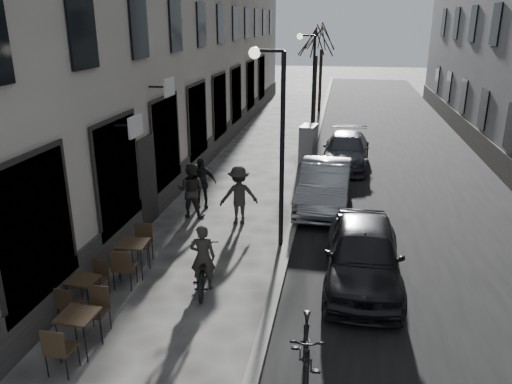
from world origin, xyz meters
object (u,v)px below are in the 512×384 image
(car_far, at_px, (346,150))
(bistro_set_b, at_px, (84,291))
(bistro_set_a, at_px, (79,329))
(pedestrian_far, at_px, (201,183))
(tree_near, at_px, (316,40))
(bicycle, at_px, (203,269))
(streetlamp_far, at_px, (310,76))
(bistro_set_c, at_px, (134,255))
(pedestrian_mid, at_px, (239,195))
(moped, at_px, (306,353))
(tree_far, at_px, (322,37))
(car_near, at_px, (363,254))
(pedestrian_near, at_px, (191,190))
(utility_cabinet, at_px, (308,144))
(streetlamp_near, at_px, (276,128))
(car_mid, at_px, (324,185))

(car_far, bearing_deg, bistro_set_b, -111.04)
(bistro_set_a, xyz_separation_m, pedestrian_far, (0.14, 7.50, 0.34))
(tree_near, xyz_separation_m, bicycle, (-1.31, -17.52, -4.20))
(streetlamp_far, distance_m, bistro_set_a, 17.52)
(pedestrian_far, bearing_deg, tree_near, 64.50)
(bistro_set_c, xyz_separation_m, pedestrian_mid, (1.79, 3.52, 0.37))
(bicycle, xyz_separation_m, pedestrian_far, (-1.43, 4.93, 0.35))
(bicycle, height_order, pedestrian_far, pedestrian_far)
(tree_near, bearing_deg, streetlamp_far, -91.38)
(pedestrian_mid, xyz_separation_m, moped, (2.47, -6.53, -0.31))
(tree_far, bearing_deg, tree_near, -90.00)
(car_near, bearing_deg, pedestrian_mid, 139.75)
(tree_far, bearing_deg, car_far, -82.26)
(bistro_set_b, bearing_deg, streetlamp_far, 82.60)
(bicycle, bearing_deg, moped, 123.72)
(tree_near, height_order, bistro_set_b, tree_near)
(bistro_set_b, relative_size, moped, 0.75)
(tree_near, height_order, car_near, tree_near)
(bistro_set_a, xyz_separation_m, bistro_set_b, (-0.62, 1.34, -0.06))
(bistro_set_a, bearing_deg, pedestrian_near, 91.62)
(tree_near, height_order, utility_cabinet, tree_near)
(bistro_set_c, distance_m, pedestrian_mid, 3.97)
(bicycle, height_order, car_near, car_near)
(streetlamp_near, xyz_separation_m, car_far, (1.83, 8.05, -2.51))
(pedestrian_far, xyz_separation_m, car_near, (4.91, -4.06, -0.10))
(pedestrian_near, relative_size, car_mid, 0.39)
(streetlamp_near, relative_size, pedestrian_mid, 2.93)
(tree_near, distance_m, bistro_set_b, 19.54)
(tree_far, distance_m, car_far, 13.67)
(streetlamp_far, relative_size, bistro_set_b, 3.64)
(bistro_set_c, bearing_deg, bistro_set_a, -89.47)
(bistro_set_b, xyz_separation_m, bistro_set_c, (0.42, 1.57, 0.08))
(pedestrian_far, relative_size, car_mid, 0.37)
(streetlamp_near, xyz_separation_m, pedestrian_near, (-2.75, 1.57, -2.31))
(bistro_set_a, xyz_separation_m, bistro_set_c, (-0.20, 2.91, 0.02))
(pedestrian_near, relative_size, car_near, 0.40)
(bistro_set_a, distance_m, utility_cabinet, 13.72)
(pedestrian_mid, height_order, car_mid, pedestrian_mid)
(bistro_set_b, distance_m, pedestrian_near, 5.39)
(pedestrian_far, relative_size, car_near, 0.39)
(utility_cabinet, xyz_separation_m, pedestrian_far, (-2.95, -5.86, 0.03))
(bistro_set_b, bearing_deg, utility_cabinet, 77.78)
(bistro_set_a, relative_size, car_mid, 0.36)
(streetlamp_far, xyz_separation_m, tree_near, (0.07, 3.00, 1.50))
(tree_far, relative_size, pedestrian_far, 3.49)
(bistro_set_b, bearing_deg, pedestrian_far, 87.87)
(bistro_set_a, xyz_separation_m, utility_cabinet, (3.08, 13.36, 0.31))
(streetlamp_near, xyz_separation_m, bicycle, (-1.24, -2.52, -2.69))
(bistro_set_c, height_order, bicycle, bistro_set_c)
(streetlamp_far, bearing_deg, bistro_set_a, -99.35)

